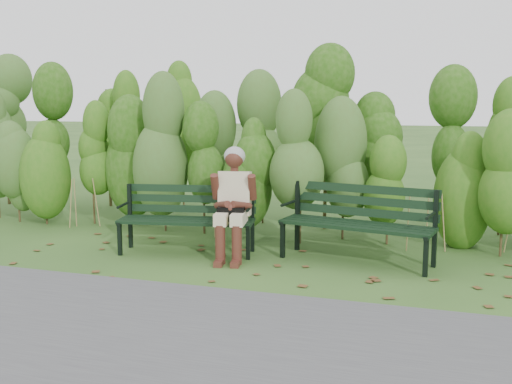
% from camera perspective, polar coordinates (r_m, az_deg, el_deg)
% --- Properties ---
extents(ground, '(80.00, 80.00, 0.00)m').
position_cam_1_polar(ground, '(6.64, -0.93, -6.84)').
color(ground, '#2F5420').
extents(footpath, '(60.00, 2.50, 0.01)m').
position_cam_1_polar(footpath, '(4.72, -9.76, -13.50)').
color(footpath, '#474749').
rests_on(footpath, ground).
extents(hedge_band, '(11.04, 1.67, 2.42)m').
position_cam_1_polar(hedge_band, '(8.20, 3.23, 5.02)').
color(hedge_band, '#47381E').
rests_on(hedge_band, ground).
extents(leaf_litter, '(5.56, 2.19, 0.01)m').
position_cam_1_polar(leaf_litter, '(6.58, 1.02, -6.97)').
color(leaf_litter, brown).
rests_on(leaf_litter, ground).
extents(bench_left, '(1.64, 0.79, 0.79)m').
position_cam_1_polar(bench_left, '(7.11, -6.47, -2.03)').
color(bench_left, black).
rests_on(bench_left, ground).
extents(bench_right, '(1.76, 0.85, 0.84)m').
position_cam_1_polar(bench_right, '(6.77, 9.82, -2.36)').
color(bench_right, black).
rests_on(bench_right, ground).
extents(seated_woman, '(0.55, 0.80, 1.26)m').
position_cam_1_polar(seated_woman, '(6.80, -2.20, -0.47)').
color(seated_woman, beige).
rests_on(seated_woman, ground).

